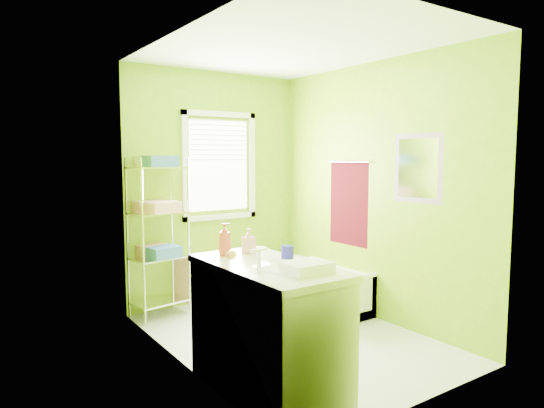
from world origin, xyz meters
TOP-DOWN VIEW (x-y plane):
  - ground at (0.00, 0.00)m, footprint 2.90×2.90m
  - room_envelope at (0.00, 0.00)m, footprint 2.14×2.94m
  - window at (0.05, 1.42)m, footprint 0.92×0.05m
  - door at (-1.04, -1.00)m, footprint 0.09×0.80m
  - right_wall_decor at (1.04, -0.02)m, footprint 0.04×1.48m
  - bathtub at (0.71, 0.62)m, footprint 0.68×1.46m
  - toilet at (0.05, 1.07)m, footprint 0.47×0.72m
  - vanity at (-0.75, -0.74)m, footprint 0.63×1.23m
  - wire_shelf_unit at (-0.75, 1.27)m, footprint 0.60×0.49m

SIDE VIEW (x-z plane):
  - ground at x=0.00m, z-range 0.00..0.00m
  - bathtub at x=0.71m, z-range -0.09..0.39m
  - toilet at x=0.05m, z-range 0.00..0.70m
  - vanity at x=-0.75m, z-range -0.09..1.07m
  - door at x=-1.04m, z-range 0.00..2.00m
  - wire_shelf_unit at x=-0.75m, z-range 0.19..1.85m
  - right_wall_decor at x=1.04m, z-range 0.74..1.91m
  - room_envelope at x=0.00m, z-range 0.24..2.86m
  - window at x=0.05m, z-range 1.00..2.22m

